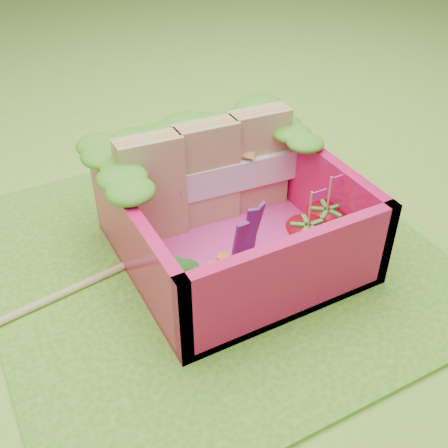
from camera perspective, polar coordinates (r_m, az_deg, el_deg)
ground at (r=3.49m, az=-1.31°, el=-3.58°), size 14.00×14.00×0.00m
placemat at (r=3.48m, az=-1.32°, el=-3.39°), size 2.60×2.60×0.03m
bento_floor at (r=3.48m, az=0.97°, el=-2.64°), size 1.30×1.30×0.05m
bento_box at (r=3.32m, az=1.01°, el=0.67°), size 1.30×1.30×0.55m
lettuce_ruffle at (r=3.51m, az=-2.86°, el=9.25°), size 1.43×0.83×0.11m
sandwich_stack at (r=3.52m, az=-1.69°, el=5.11°), size 1.24×0.28×0.68m
broccoli at (r=2.98m, az=-4.04°, el=-5.69°), size 0.31×0.31×0.25m
carrot_sticks at (r=3.05m, az=-0.58°, el=-5.61°), size 0.16×0.13×0.27m
purple_wedges at (r=3.25m, az=2.49°, el=-1.13°), size 0.24×0.14×0.38m
strawberry_left at (r=3.31m, az=8.33°, el=-1.95°), size 0.26×0.26×0.50m
strawberry_right at (r=3.45m, az=10.19°, el=-0.30°), size 0.25×0.25×0.49m
snap_peas at (r=3.38m, az=8.43°, el=-3.39°), size 0.64×0.30×0.05m
chopsticks at (r=3.29m, az=-19.59°, el=-8.29°), size 2.20×0.39×0.04m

